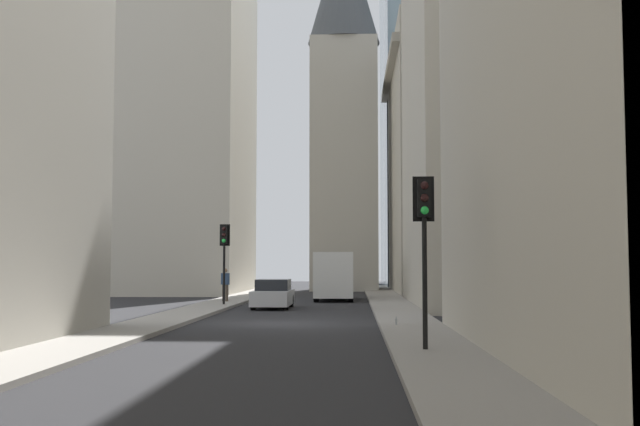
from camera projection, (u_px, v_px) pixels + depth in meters
name	position (u px, v px, depth m)	size (l,w,h in m)	color
ground_plane	(284.00, 324.00, 27.56)	(135.00, 135.00, 0.00)	#262628
sidewalk_right	(162.00, 321.00, 27.76)	(90.00, 2.20, 0.14)	gray
sidewalk_left	(408.00, 322.00, 27.37)	(90.00, 2.20, 0.14)	gray
building_left_far	(458.00, 167.00, 58.12)	(18.97, 10.50, 19.14)	beige
building_right_far	(179.00, 120.00, 57.34)	(13.67, 10.00, 26.07)	beige
church_spire	(344.00, 94.00, 63.17)	(6.00, 6.00, 31.22)	#B7B2A5
delivery_truck	(334.00, 276.00, 45.40)	(6.46, 2.25, 2.84)	silver
sedan_silver	(273.00, 295.00, 37.02)	(4.30, 1.78, 1.42)	#B7BABF
traffic_light_foreground	(424.00, 221.00, 18.23)	(0.43, 0.52, 4.16)	black
traffic_light_midblock	(224.00, 245.00, 38.37)	(0.43, 0.52, 4.05)	black
pedestrian	(225.00, 283.00, 41.25)	(0.26, 0.44, 1.79)	#473D33
discarded_bottle	(396.00, 321.00, 25.32)	(0.07, 0.07, 0.27)	#999EA3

